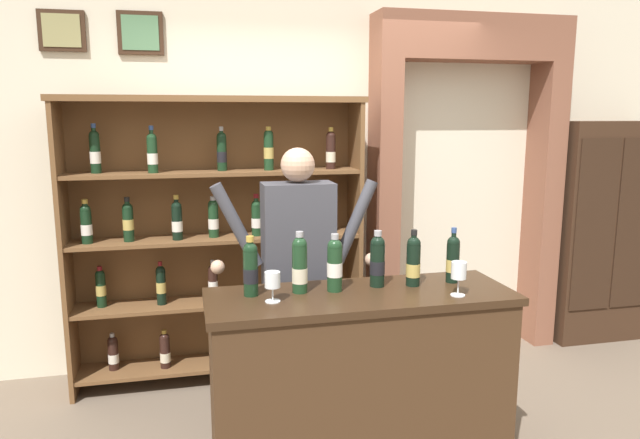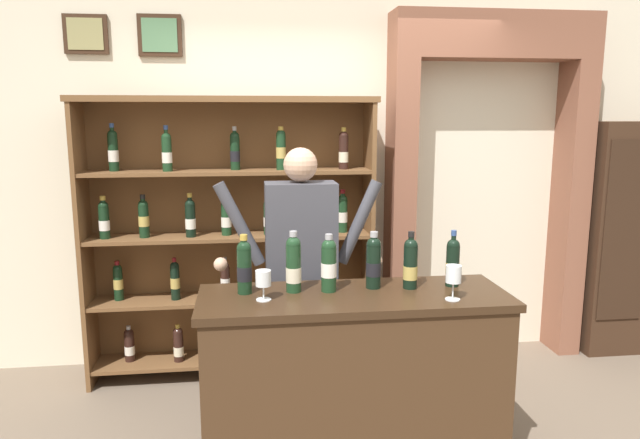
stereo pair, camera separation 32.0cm
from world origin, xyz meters
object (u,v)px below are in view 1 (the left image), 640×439
(tasting_bottle_brunello, at_px, (377,260))
(wine_glass_left, at_px, (459,272))
(side_cabinet, at_px, (598,231))
(tasting_bottle_grappa, at_px, (300,265))
(shopkeeper, at_px, (298,258))
(tasting_counter, at_px, (360,382))
(wine_glass_right, at_px, (272,281))
(tasting_bottle_riserva, at_px, (453,258))
(tasting_bottle_super_tuscan, at_px, (335,264))
(tasting_bottle_bianco, at_px, (251,268))
(tasting_bottle_vin_santo, at_px, (413,261))
(wine_shelf, at_px, (217,233))

(tasting_bottle_brunello, xyz_separation_m, wine_glass_left, (0.34, -0.25, -0.02))
(side_cabinet, xyz_separation_m, tasting_bottle_grappa, (-2.77, -1.28, 0.21))
(side_cabinet, relative_size, shopkeeper, 1.08)
(tasting_counter, relative_size, wine_glass_right, 10.48)
(shopkeeper, distance_m, tasting_bottle_riserva, 0.89)
(tasting_bottle_grappa, height_order, tasting_bottle_super_tuscan, tasting_bottle_grappa)
(tasting_bottle_brunello, bearing_deg, tasting_bottle_bianco, -179.03)
(tasting_bottle_grappa, bearing_deg, tasting_bottle_vin_santo, -1.45)
(wine_glass_right, bearing_deg, tasting_bottle_riserva, 6.81)
(tasting_bottle_grappa, bearing_deg, tasting_bottle_riserva, -0.17)
(tasting_bottle_super_tuscan, relative_size, tasting_bottle_brunello, 1.00)
(side_cabinet, bearing_deg, tasting_bottle_brunello, -151.64)
(shopkeeper, xyz_separation_m, tasting_bottle_grappa, (-0.08, -0.46, 0.08))
(tasting_bottle_riserva, relative_size, wine_glass_left, 1.73)
(tasting_bottle_vin_santo, distance_m, wine_glass_right, 0.77)
(tasting_bottle_bianco, relative_size, wine_glass_left, 1.75)
(wine_shelf, relative_size, wine_glass_right, 13.55)
(tasting_counter, relative_size, tasting_bottle_brunello, 5.24)
(wine_glass_left, height_order, wine_glass_right, wine_glass_left)
(shopkeeper, height_order, tasting_bottle_super_tuscan, shopkeeper)
(tasting_bottle_super_tuscan, bearing_deg, tasting_bottle_brunello, 7.11)
(shopkeeper, relative_size, tasting_bottle_bianco, 5.52)
(tasting_bottle_bianco, bearing_deg, wine_shelf, 94.79)
(tasting_bottle_brunello, xyz_separation_m, tasting_bottle_vin_santo, (0.19, -0.03, -0.01))
(wine_glass_right, bearing_deg, wine_glass_left, -6.91)
(tasting_bottle_grappa, height_order, tasting_bottle_riserva, tasting_bottle_grappa)
(tasting_bottle_super_tuscan, distance_m, wine_glass_left, 0.62)
(tasting_counter, relative_size, tasting_bottle_super_tuscan, 5.24)
(tasting_bottle_bianco, distance_m, tasting_bottle_grappa, 0.25)
(wine_shelf, distance_m, tasting_bottle_brunello, 1.41)
(side_cabinet, bearing_deg, tasting_bottle_vin_santo, -149.01)
(wine_glass_left, bearing_deg, wine_glass_right, 173.09)
(shopkeeper, bearing_deg, tasting_bottle_grappa, -99.95)
(wine_shelf, height_order, wine_glass_right, wine_shelf)
(tasting_bottle_grappa, bearing_deg, tasting_bottle_bianco, 179.27)
(tasting_bottle_bianco, xyz_separation_m, tasting_bottle_riserva, (1.08, -0.01, -0.01))
(wine_glass_right, bearing_deg, tasting_bottle_super_tuscan, 17.49)
(side_cabinet, relative_size, tasting_bottle_riserva, 6.04)
(tasting_bottle_bianco, distance_m, tasting_bottle_super_tuscan, 0.43)
(tasting_counter, height_order, tasting_bottle_bianco, tasting_bottle_bianco)
(tasting_bottle_vin_santo, bearing_deg, tasting_bottle_brunello, 171.02)
(tasting_bottle_riserva, distance_m, wine_glass_left, 0.24)
(wine_glass_left, distance_m, wine_glass_right, 0.92)
(side_cabinet, relative_size, wine_glass_left, 10.43)
(shopkeeper, height_order, wine_glass_left, shopkeeper)
(tasting_bottle_grappa, bearing_deg, tasting_bottle_super_tuscan, -4.91)
(tasting_bottle_bianco, relative_size, wine_glass_right, 2.03)
(shopkeeper, distance_m, wine_glass_right, 0.63)
(side_cabinet, distance_m, wine_glass_left, 2.52)
(tasting_counter, distance_m, tasting_bottle_super_tuscan, 0.64)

